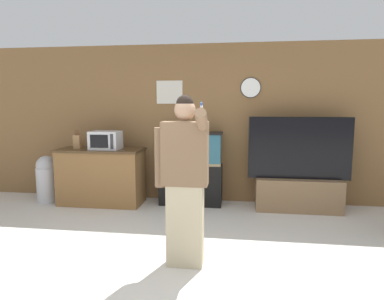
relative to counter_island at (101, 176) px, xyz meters
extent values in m
plane|color=beige|center=(1.62, -2.42, -0.46)|extent=(18.00, 18.00, 0.00)
cube|color=brown|center=(1.62, 0.47, 0.84)|extent=(10.00, 0.06, 2.60)
cube|color=beige|center=(1.06, 0.43, 1.37)|extent=(0.44, 0.02, 0.38)
cylinder|color=white|center=(2.39, 0.43, 1.43)|extent=(0.30, 0.03, 0.30)
cylinder|color=black|center=(2.39, 0.43, 1.43)|extent=(0.33, 0.01, 0.33)
cube|color=brown|center=(0.00, 0.00, -0.02)|extent=(1.33, 0.57, 0.87)
cube|color=#48321C|center=(0.00, 0.00, 0.44)|extent=(1.37, 0.61, 0.03)
cube|color=silver|center=(0.11, -0.04, 0.60)|extent=(0.47, 0.33, 0.29)
cube|color=black|center=(0.07, -0.21, 0.60)|extent=(0.29, 0.01, 0.20)
cube|color=#2D2D33|center=(0.28, -0.21, 0.60)|extent=(0.05, 0.01, 0.23)
cube|color=olive|center=(-0.36, -0.05, 0.56)|extent=(0.11, 0.10, 0.22)
cylinder|color=brown|center=(-0.40, -0.04, 0.72)|extent=(0.02, 0.02, 0.09)
cylinder|color=brown|center=(-0.38, -0.04, 0.72)|extent=(0.02, 0.02, 0.09)
cylinder|color=brown|center=(-0.35, -0.04, 0.72)|extent=(0.02, 0.02, 0.09)
cylinder|color=brown|center=(-0.32, -0.04, 0.73)|extent=(0.02, 0.02, 0.10)
cylinder|color=brown|center=(-0.40, 0.00, 0.72)|extent=(0.02, 0.02, 0.10)
cylinder|color=brown|center=(-0.38, 0.00, 0.71)|extent=(0.02, 0.02, 0.08)
cylinder|color=brown|center=(-0.35, 0.00, 0.72)|extent=(0.02, 0.02, 0.09)
cube|color=black|center=(1.46, 0.18, -0.13)|extent=(1.01, 0.39, 0.66)
cube|color=#937F5B|center=(1.46, 0.18, 0.23)|extent=(0.97, 0.37, 0.04)
cube|color=#285B70|center=(1.46, 0.18, 0.47)|extent=(0.96, 0.37, 0.50)
cube|color=black|center=(1.46, 0.18, 0.71)|extent=(1.01, 0.39, 0.03)
cube|color=brown|center=(3.13, 0.06, -0.21)|extent=(1.28, 0.40, 0.50)
cube|color=black|center=(3.13, 0.06, 0.50)|extent=(1.51, 0.05, 0.92)
cube|color=black|center=(3.13, 0.09, 0.50)|extent=(1.54, 0.01, 0.95)
cube|color=#BCAD89|center=(1.70, -1.94, -0.04)|extent=(0.36, 0.20, 0.83)
cube|color=brown|center=(1.70, -1.94, 0.69)|extent=(0.45, 0.22, 0.63)
sphere|color=tan|center=(1.70, -1.94, 1.12)|extent=(0.21, 0.21, 0.21)
sphere|color=black|center=(1.70, -1.94, 1.17)|extent=(0.17, 0.17, 0.17)
cylinder|color=brown|center=(1.45, -1.94, 0.65)|extent=(0.12, 0.12, 0.59)
cylinder|color=brown|center=(1.88, -2.08, 1.00)|extent=(0.11, 0.33, 0.27)
cylinder|color=white|center=(1.88, -2.10, 1.11)|extent=(0.02, 0.06, 0.11)
cylinder|color=#2856B2|center=(1.88, -2.12, 1.17)|extent=(0.02, 0.03, 0.05)
cylinder|color=#B7B7BC|center=(-0.95, -0.02, -0.17)|extent=(0.34, 0.34, 0.57)
sphere|color=#ADADB2|center=(-0.95, -0.02, 0.16)|extent=(0.32, 0.32, 0.32)
camera|label=1|loc=(2.23, -5.22, 1.17)|focal=32.00mm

